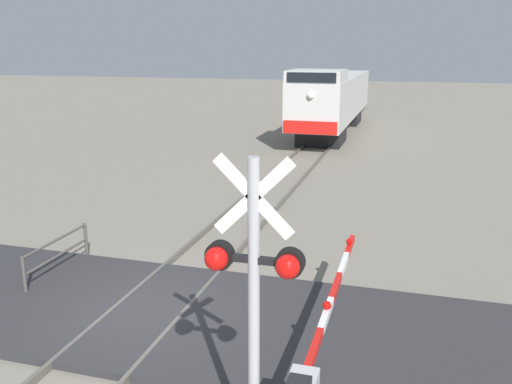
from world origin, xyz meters
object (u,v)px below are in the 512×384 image
Objects in this scene: crossing_gate at (314,368)px; guard_railing at (57,252)px; crossing_signal at (253,287)px; locomotive at (333,99)px.

guard_railing is at bearing 153.16° from crossing_gate.
crossing_signal is 2.15m from crossing_gate.
crossing_signal is 1.71× the size of guard_railing.
guard_railing is at bearing 143.36° from crossing_signal.
crossing_gate is (0.54, 1.18, -1.71)m from crossing_signal.
locomotive is 27.58m from crossing_gate.
locomotive is 3.91× the size of crossing_signal.
guard_railing is (-2.92, -23.92, -1.52)m from locomotive.
locomotive is at bearing 83.03° from guard_railing.
crossing_signal reaches higher than guard_railing.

